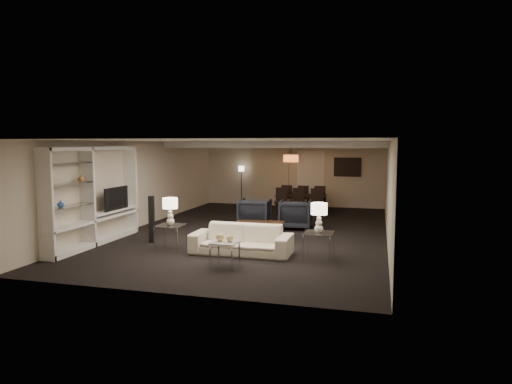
{
  "coord_description": "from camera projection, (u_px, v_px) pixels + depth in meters",
  "views": [
    {
      "loc": [
        3.27,
        -12.04,
        2.41
      ],
      "look_at": [
        0.0,
        0.0,
        1.1
      ],
      "focal_mm": 32.0,
      "sensor_mm": 36.0,
      "label": 1
    }
  ],
  "objects": [
    {
      "name": "floor",
      "position": [
        256.0,
        231.0,
        12.66
      ],
      "size": [
        11.0,
        11.0,
        0.0
      ],
      "primitive_type": "plane",
      "color": "black",
      "rests_on": "ground"
    },
    {
      "name": "ceiling",
      "position": [
        256.0,
        141.0,
        12.4
      ],
      "size": [
        7.0,
        11.0,
        0.02
      ],
      "primitive_type": "cube",
      "color": "silver",
      "rests_on": "ground"
    },
    {
      "name": "wall_back",
      "position": [
        293.0,
        174.0,
        17.81
      ],
      "size": [
        7.0,
        0.02,
        2.5
      ],
      "primitive_type": "cube",
      "color": "beige",
      "rests_on": "ground"
    },
    {
      "name": "wall_front",
      "position": [
        166.0,
        217.0,
        7.25
      ],
      "size": [
        7.0,
        0.02,
        2.5
      ],
      "primitive_type": "cube",
      "color": "beige",
      "rests_on": "ground"
    },
    {
      "name": "wall_left",
      "position": [
        142.0,
        184.0,
        13.45
      ],
      "size": [
        0.02,
        11.0,
        2.5
      ],
      "primitive_type": "cube",
      "color": "beige",
      "rests_on": "ground"
    },
    {
      "name": "wall_right",
      "position": [
        388.0,
        190.0,
        11.62
      ],
      "size": [
        0.02,
        11.0,
        2.5
      ],
      "primitive_type": "cube",
      "color": "beige",
      "rests_on": "ground"
    },
    {
      "name": "ceiling_soffit",
      "position": [
        282.0,
        145.0,
        15.77
      ],
      "size": [
        7.0,
        4.0,
        0.2
      ],
      "primitive_type": "cube",
      "color": "silver",
      "rests_on": "ceiling"
    },
    {
      "name": "curtains",
      "position": [
        270.0,
        175.0,
        17.98
      ],
      "size": [
        1.5,
        0.12,
        2.4
      ],
      "primitive_type": "cube",
      "color": "beige",
      "rests_on": "wall_back"
    },
    {
      "name": "door",
      "position": [
        310.0,
        180.0,
        17.62
      ],
      "size": [
        0.9,
        0.05,
        2.1
      ],
      "primitive_type": "cube",
      "color": "silver",
      "rests_on": "wall_back"
    },
    {
      "name": "painting",
      "position": [
        348.0,
        167.0,
        17.19
      ],
      "size": [
        0.95,
        0.04,
        0.65
      ],
      "primitive_type": "cube",
      "color": "#142D38",
      "rests_on": "wall_back"
    },
    {
      "name": "media_unit",
      "position": [
        94.0,
        196.0,
        10.91
      ],
      "size": [
        0.38,
        3.4,
        2.35
      ],
      "primitive_type": null,
      "color": "white",
      "rests_on": "wall_left"
    },
    {
      "name": "pendant_light",
      "position": [
        291.0,
        158.0,
        15.74
      ],
      "size": [
        0.52,
        0.52,
        0.24
      ],
      "primitive_type": "cylinder",
      "color": "#D8591E",
      "rests_on": "ceiling_soffit"
    },
    {
      "name": "sofa",
      "position": [
        241.0,
        240.0,
        10.03
      ],
      "size": [
        2.21,
        0.86,
        0.64
      ],
      "primitive_type": "imported",
      "rotation": [
        0.0,
        0.0,
        -0.0
      ],
      "color": "beige",
      "rests_on": "floor"
    },
    {
      "name": "coffee_table",
      "position": [
        260.0,
        231.0,
        11.58
      ],
      "size": [
        1.29,
        0.85,
        0.43
      ],
      "primitive_type": null,
      "rotation": [
        0.0,
        0.0,
        0.12
      ],
      "color": "black",
      "rests_on": "floor"
    },
    {
      "name": "armchair_left",
      "position": [
        255.0,
        213.0,
        13.34
      ],
      "size": [
        0.93,
        0.95,
        0.82
      ],
      "primitive_type": "imported",
      "rotation": [
        0.0,
        0.0,
        3.2
      ],
      "color": "black",
      "rests_on": "floor"
    },
    {
      "name": "armchair_right",
      "position": [
        295.0,
        214.0,
        13.03
      ],
      "size": [
        0.95,
        0.98,
        0.82
      ],
      "primitive_type": "imported",
      "rotation": [
        0.0,
        0.0,
        3.23
      ],
      "color": "black",
      "rests_on": "floor"
    },
    {
      "name": "side_table_left",
      "position": [
        171.0,
        237.0,
        10.48
      ],
      "size": [
        0.62,
        0.62,
        0.57
      ],
      "primitive_type": null,
      "rotation": [
        0.0,
        0.0,
        0.03
      ],
      "color": "white",
      "rests_on": "floor"
    },
    {
      "name": "side_table_right",
      "position": [
        319.0,
        246.0,
        9.59
      ],
      "size": [
        0.63,
        0.63,
        0.57
      ],
      "primitive_type": null,
      "rotation": [
        0.0,
        0.0,
        -0.04
      ],
      "color": "white",
      "rests_on": "floor"
    },
    {
      "name": "table_lamp_left",
      "position": [
        170.0,
        212.0,
        10.41
      ],
      "size": [
        0.36,
        0.36,
        0.63
      ],
      "primitive_type": null,
      "rotation": [
        0.0,
        0.0,
        -0.05
      ],
      "color": "#F3E5CD",
      "rests_on": "side_table_left"
    },
    {
      "name": "table_lamp_right",
      "position": [
        319.0,
        218.0,
        9.53
      ],
      "size": [
        0.36,
        0.36,
        0.63
      ],
      "primitive_type": null,
      "rotation": [
        0.0,
        0.0,
        0.06
      ],
      "color": "white",
      "rests_on": "side_table_right"
    },
    {
      "name": "marble_table",
      "position": [
        225.0,
        254.0,
        8.98
      ],
      "size": [
        0.52,
        0.52,
        0.51
      ],
      "primitive_type": null,
      "rotation": [
        0.0,
        0.0,
        -0.03
      ],
      "color": "silver",
      "rests_on": "floor"
    },
    {
      "name": "gold_gourd_a",
      "position": [
        220.0,
        237.0,
        8.97
      ],
      "size": [
        0.16,
        0.16,
        0.16
      ],
      "primitive_type": "sphere",
      "color": "#E8C37B",
      "rests_on": "marble_table"
    },
    {
      "name": "gold_gourd_b",
      "position": [
        230.0,
        238.0,
        8.92
      ],
      "size": [
        0.14,
        0.14,
        0.14
      ],
      "primitive_type": "sphere",
      "color": "#E7C47A",
      "rests_on": "marble_table"
    },
    {
      "name": "television",
      "position": [
        113.0,
        198.0,
        11.62
      ],
      "size": [
        1.01,
        0.13,
        0.58
      ],
      "primitive_type": "imported",
      "rotation": [
        0.0,
        0.0,
        1.57
      ],
      "color": "black",
      "rests_on": "media_unit"
    },
    {
      "name": "vase_blue",
      "position": [
        61.0,
        204.0,
        9.76
      ],
      "size": [
        0.15,
        0.15,
        0.16
      ],
      "primitive_type": "imported",
      "color": "#285AB1",
      "rests_on": "media_unit"
    },
    {
      "name": "vase_amber",
      "position": [
        81.0,
        178.0,
        10.4
      ],
      "size": [
        0.15,
        0.15,
        0.16
      ],
      "primitive_type": "imported",
      "color": "#C77A42",
      "rests_on": "media_unit"
    },
    {
      "name": "floor_speaker",
      "position": [
        152.0,
        219.0,
        11.2
      ],
      "size": [
        0.15,
        0.15,
        1.15
      ],
      "primitive_type": "cube",
      "rotation": [
        0.0,
        0.0,
        0.24
      ],
      "color": "black",
      "rests_on": "floor"
    },
    {
      "name": "dining_table",
      "position": [
        301.0,
        204.0,
        16.19
      ],
      "size": [
        1.76,
        1.01,
        0.61
      ],
      "primitive_type": "imported",
      "rotation": [
        0.0,
        0.0,
        -0.02
      ],
      "color": "black",
      "rests_on": "floor"
    },
    {
      "name": "chair_nl",
      "position": [
        281.0,
        201.0,
        15.71
      ],
      "size": [
        0.45,
        0.45,
        0.91
      ],
      "primitive_type": null,
      "rotation": [
        0.0,
        0.0,
        0.07
      ],
      "color": "black",
      "rests_on": "floor"
    },
    {
      "name": "chair_nm",
      "position": [
        298.0,
        202.0,
        15.55
      ],
      "size": [
        0.45,
        0.45,
        0.91
      ],
      "primitive_type": null,
      "rotation": [
        0.0,
        0.0,
        0.06
      ],
      "color": "black",
      "rests_on": "floor"
    },
    {
      "name": "chair_nr",
      "position": [
        316.0,
        202.0,
        15.39
      ],
      "size": [
        0.45,
        0.45,
        0.91
      ],
      "primitive_type": null,
      "rotation": [
        0.0,
        0.0,
        -0.07
      ],
      "color": "black",
      "rests_on": "floor"
    },
    {
      "name": "chair_fl",
      "position": [
        288.0,
        197.0,
        16.95
      ],
      "size": [
        0.45,
        0.45,
        0.91
      ],
      "primitive_type": null,
      "rotation": [
        0.0,
        0.0,
        3.07
      ],
      "color": "black",
      "rests_on": "floor"
    },
    {
      "name": "chair_fm",
      "position": [
        304.0,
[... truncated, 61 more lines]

